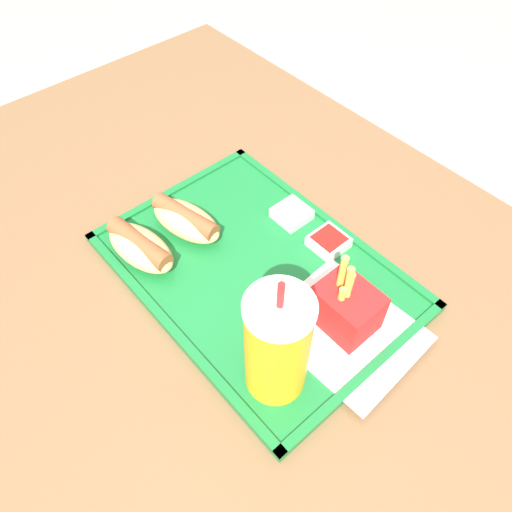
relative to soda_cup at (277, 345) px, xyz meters
The scene contains 10 objects.
ground_plane 0.84m from the soda_cup, 31.32° to the right, with size 8.00×8.00×0.00m, color #ADA393.
dining_table 0.47m from the soda_cup, 31.32° to the right, with size 1.33×0.84×0.74m.
food_tray 0.18m from the soda_cup, 33.08° to the right, with size 0.42×0.30×0.01m.
paper_napkin 0.14m from the soda_cup, 95.63° to the right, with size 0.18×0.16×0.00m.
soda_cup is the anchor object (origin of this frame).
hot_dog_far 0.27m from the soda_cup, ahead, with size 0.13×0.07×0.04m.
hot_dog_near 0.27m from the soda_cup, 12.39° to the right, with size 0.13×0.08×0.04m.
fries_carton 0.13m from the soda_cup, 90.06° to the right, with size 0.08×0.06×0.11m.
sauce_cup_mayo 0.27m from the soda_cup, 47.87° to the right, with size 0.05×0.05×0.02m.
sauce_cup_ketchup 0.23m from the soda_cup, 63.19° to the right, with size 0.05×0.05×0.02m.
Camera 1 is at (-0.28, 0.25, 1.31)m, focal length 35.00 mm.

